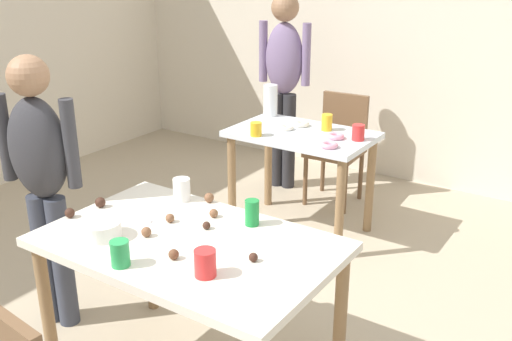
# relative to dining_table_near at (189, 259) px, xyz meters

# --- Properties ---
(wall_back) EXTENTS (6.40, 0.10, 2.60)m
(wall_back) POSITION_rel_dining_table_near_xyz_m (0.13, 3.15, 0.64)
(wall_back) COLOR beige
(wall_back) RESTS_ON ground_plane
(dining_table_near) EXTENTS (1.29, 0.81, 0.75)m
(dining_table_near) POSITION_rel_dining_table_near_xyz_m (0.00, 0.00, 0.00)
(dining_table_near) COLOR silver
(dining_table_near) RESTS_ON ground_plane
(dining_table_far) EXTENTS (0.99, 0.62, 0.75)m
(dining_table_far) POSITION_rel_dining_table_near_xyz_m (-0.39, 1.71, -0.04)
(dining_table_far) COLOR silver
(dining_table_far) RESTS_ON ground_plane
(chair_far_table) EXTENTS (0.42, 0.42, 0.87)m
(chair_far_table) POSITION_rel_dining_table_near_xyz_m (-0.42, 2.37, -0.16)
(chair_far_table) COLOR brown
(chair_far_table) RESTS_ON ground_plane
(person_girl_near) EXTENTS (0.45, 0.29, 1.48)m
(person_girl_near) POSITION_rel_dining_table_near_xyz_m (-0.93, -0.04, 0.23)
(person_girl_near) COLOR #383D4C
(person_girl_near) RESTS_ON ground_plane
(person_adult_far) EXTENTS (0.46, 0.24, 1.63)m
(person_adult_far) POSITION_rel_dining_table_near_xyz_m (-0.94, 2.37, 0.33)
(person_adult_far) COLOR #28282D
(person_adult_far) RESTS_ON ground_plane
(mixing_bowl) EXTENTS (0.17, 0.17, 0.07)m
(mixing_bowl) POSITION_rel_dining_table_near_xyz_m (-0.34, -0.19, 0.13)
(mixing_bowl) COLOR white
(mixing_bowl) RESTS_ON dining_table_near
(soda_can) EXTENTS (0.07, 0.07, 0.12)m
(soda_can) POSITION_rel_dining_table_near_xyz_m (0.15, 0.28, 0.15)
(soda_can) COLOR #198438
(soda_can) RESTS_ON dining_table_near
(fork_near) EXTENTS (0.17, 0.02, 0.01)m
(fork_near) POSITION_rel_dining_table_near_xyz_m (-0.34, 0.04, 0.10)
(fork_near) COLOR silver
(fork_near) RESTS_ON dining_table_near
(cup_near_0) EXTENTS (0.09, 0.09, 0.11)m
(cup_near_0) POSITION_rel_dining_table_near_xyz_m (0.25, -0.19, 0.15)
(cup_near_0) COLOR red
(cup_near_0) RESTS_ON dining_table_near
(cup_near_1) EXTENTS (0.09, 0.09, 0.12)m
(cup_near_1) POSITION_rel_dining_table_near_xyz_m (-0.31, 0.32, 0.15)
(cup_near_1) COLOR white
(cup_near_1) RESTS_ON dining_table_near
(cup_near_2) EXTENTS (0.08, 0.08, 0.11)m
(cup_near_2) POSITION_rel_dining_table_near_xyz_m (-0.08, -0.32, 0.15)
(cup_near_2) COLOR green
(cup_near_2) RESTS_ON dining_table_near
(cake_ball_0) EXTENTS (0.05, 0.05, 0.05)m
(cake_ball_0) POSITION_rel_dining_table_near_xyz_m (-0.62, -0.13, 0.12)
(cake_ball_0) COLOR #3D2319
(cake_ball_0) RESTS_ON dining_table_near
(cake_ball_1) EXTENTS (0.04, 0.04, 0.04)m
(cake_ball_1) POSITION_rel_dining_table_near_xyz_m (0.06, -0.16, 0.12)
(cake_ball_1) COLOR brown
(cake_ball_1) RESTS_ON dining_table_near
(cake_ball_2) EXTENTS (0.04, 0.04, 0.04)m
(cake_ball_2) POSITION_rel_dining_table_near_xyz_m (-0.05, 0.25, 0.11)
(cake_ball_2) COLOR brown
(cake_ball_2) RESTS_ON dining_table_near
(cake_ball_3) EXTENTS (0.04, 0.04, 0.04)m
(cake_ball_3) POSITION_rel_dining_table_near_xyz_m (0.34, 0.00, 0.11)
(cake_ball_3) COLOR #3D2319
(cake_ball_3) RESTS_ON dining_table_near
(cake_ball_4) EXTENTS (0.05, 0.05, 0.05)m
(cake_ball_4) POSITION_rel_dining_table_near_xyz_m (-0.18, -0.08, 0.12)
(cake_ball_4) COLOR brown
(cake_ball_4) RESTS_ON dining_table_near
(cake_ball_5) EXTENTS (0.05, 0.05, 0.05)m
(cake_ball_5) POSITION_rel_dining_table_near_xyz_m (-0.59, 0.03, 0.12)
(cake_ball_5) COLOR #3D2319
(cake_ball_5) RESTS_ON dining_table_near
(cake_ball_6) EXTENTS (0.04, 0.04, 0.04)m
(cake_ball_6) POSITION_rel_dining_table_near_xyz_m (-0.00, 0.13, 0.11)
(cake_ball_6) COLOR #3D2319
(cake_ball_6) RESTS_ON dining_table_near
(cake_ball_7) EXTENTS (0.05, 0.05, 0.05)m
(cake_ball_7) POSITION_rel_dining_table_near_xyz_m (-0.18, 0.38, 0.12)
(cake_ball_7) COLOR brown
(cake_ball_7) RESTS_ON dining_table_near
(cake_ball_8) EXTENTS (0.04, 0.04, 0.04)m
(cake_ball_8) POSITION_rel_dining_table_near_xyz_m (-0.19, 0.09, 0.11)
(cake_ball_8) COLOR brown
(cake_ball_8) RESTS_ON dining_table_near
(pitcher_far) EXTENTS (0.11, 0.11, 0.24)m
(pitcher_far) POSITION_rel_dining_table_near_xyz_m (-0.81, 1.95, 0.21)
(pitcher_far) COLOR white
(pitcher_far) RESTS_ON dining_table_far
(cup_far_0) EXTENTS (0.08, 0.08, 0.10)m
(cup_far_0) POSITION_rel_dining_table_near_xyz_m (-0.61, 1.45, 0.14)
(cup_far_0) COLOR yellow
(cup_far_0) RESTS_ON dining_table_far
(cup_far_1) EXTENTS (0.08, 0.08, 0.11)m
(cup_far_1) POSITION_rel_dining_table_near_xyz_m (0.02, 1.74, 0.15)
(cup_far_1) COLOR red
(cup_far_1) RESTS_ON dining_table_far
(cup_far_2) EXTENTS (0.08, 0.08, 0.12)m
(cup_far_2) POSITION_rel_dining_table_near_xyz_m (-0.26, 1.84, 0.15)
(cup_far_2) COLOR yellow
(cup_far_2) RESTS_ON dining_table_far
(donut_far_0) EXTENTS (0.11, 0.11, 0.03)m
(donut_far_0) POSITION_rel_dining_table_near_xyz_m (-0.46, 1.83, 0.11)
(donut_far_0) COLOR white
(donut_far_0) RESTS_ON dining_table_far
(donut_far_1) EXTENTS (0.10, 0.10, 0.03)m
(donut_far_1) POSITION_rel_dining_table_near_xyz_m (-0.51, 1.69, 0.11)
(donut_far_1) COLOR white
(donut_far_1) RESTS_ON dining_table_far
(donut_far_2) EXTENTS (0.12, 0.12, 0.03)m
(donut_far_2) POSITION_rel_dining_table_near_xyz_m (-0.07, 1.50, 0.11)
(donut_far_2) COLOR pink
(donut_far_2) RESTS_ON dining_table_far
(donut_far_3) EXTENTS (0.12, 0.12, 0.03)m
(donut_far_3) POSITION_rel_dining_table_near_xyz_m (-0.12, 1.69, 0.11)
(donut_far_3) COLOR pink
(donut_far_3) RESTS_ON dining_table_far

